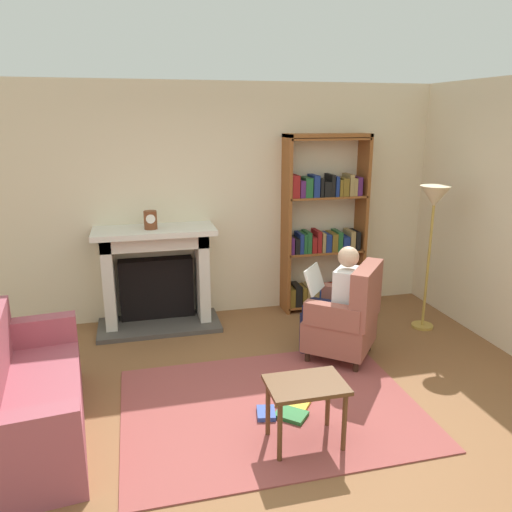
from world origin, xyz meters
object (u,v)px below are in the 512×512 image
at_px(armchair_reading, 347,318).
at_px(side_table, 306,393).
at_px(fireplace, 156,274).
at_px(mantel_clock, 150,220).
at_px(floor_lamp, 433,209).
at_px(seated_reader, 336,297).
at_px(bookshelf, 323,229).
at_px(sofa_floral, 22,398).

relative_size(armchair_reading, side_table, 1.73).
distance_m(armchair_reading, side_table, 1.46).
xyz_separation_m(fireplace, mantel_clock, (-0.03, -0.10, 0.64)).
bearing_deg(fireplace, floor_lamp, -15.96).
distance_m(fireplace, armchair_reading, 2.20).
xyz_separation_m(mantel_clock, seated_reader, (1.70, -1.14, -0.62)).
height_order(armchair_reading, side_table, armchair_reading).
bearing_deg(seated_reader, mantel_clock, -84.41).
relative_size(fireplace, bookshelf, 0.64).
bearing_deg(mantel_clock, fireplace, 71.26).
bearing_deg(mantel_clock, floor_lamp, -13.98).
relative_size(fireplace, mantel_clock, 6.88).
height_order(bookshelf, floor_lamp, bookshelf).
height_order(seated_reader, floor_lamp, floor_lamp).
bearing_deg(bookshelf, side_table, -113.46).
bearing_deg(fireplace, bookshelf, 1.04).
relative_size(bookshelf, floor_lamp, 1.32).
relative_size(armchair_reading, sofa_floral, 0.55).
relative_size(mantel_clock, sofa_floral, 0.11).
distance_m(mantel_clock, bookshelf, 2.06).
relative_size(seated_reader, floor_lamp, 0.71).
relative_size(mantel_clock, seated_reader, 0.17).
distance_m(bookshelf, side_table, 2.83).
bearing_deg(mantel_clock, sofa_floral, -120.00).
distance_m(bookshelf, floor_lamp, 1.30).
relative_size(armchair_reading, floor_lamp, 0.60).
bearing_deg(sofa_floral, mantel_clock, -36.30).
relative_size(mantel_clock, floor_lamp, 0.12).
relative_size(sofa_floral, floor_lamp, 1.10).
bearing_deg(seated_reader, armchair_reading, 90.00).
xyz_separation_m(fireplace, side_table, (0.91, -2.50, -0.19)).
bearing_deg(armchair_reading, sofa_floral, -38.35).
height_order(bookshelf, seated_reader, bookshelf).
relative_size(side_table, floor_lamp, 0.35).
bearing_deg(side_table, fireplace, 109.96).
relative_size(seated_reader, sofa_floral, 0.64).
xyz_separation_m(armchair_reading, seated_reader, (-0.09, 0.07, 0.20)).
xyz_separation_m(mantel_clock, armchair_reading, (1.79, -1.21, -0.82)).
distance_m(mantel_clock, seated_reader, 2.13).
bearing_deg(seated_reader, bookshelf, -155.87).
bearing_deg(bookshelf, mantel_clock, -176.20).
distance_m(bookshelf, armchair_reading, 1.49).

